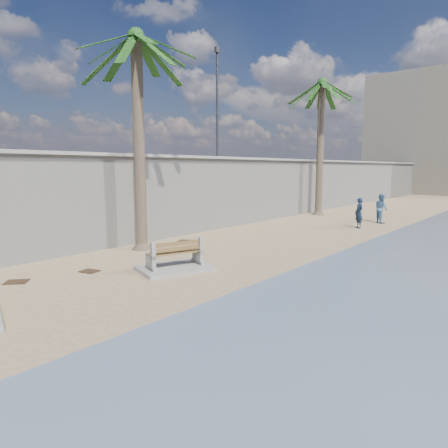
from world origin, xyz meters
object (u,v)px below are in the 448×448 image
Objects in this scene: person_a at (359,211)px; person_b at (381,207)px; palm_mid at (136,39)px; palm_back at (322,85)px; bench_far at (175,258)px.

person_a is 0.97× the size of person_b.
palm_mid is 15.37m from person_b.
palm_back is at bearing 26.36° from person_b.
bench_far is 7.98m from palm_mid.
person_b is (0.23, 2.65, 0.02)m from person_a.
palm_back is at bearing 90.06° from palm_mid.
palm_back is at bearing 101.69° from bench_far.
palm_mid is at bearing -89.94° from palm_back.
bench_far is at bearing -22.65° from palm_mid.
palm_mid is 4.80× the size of person_a.
person_b is (1.21, 14.48, 0.53)m from bench_far.
palm_back reaches higher than person_b.
person_b is at bearing 125.59° from person_a.
person_b is (4.48, 13.12, -6.63)m from palm_mid.
bench_far is 1.35× the size of person_b.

